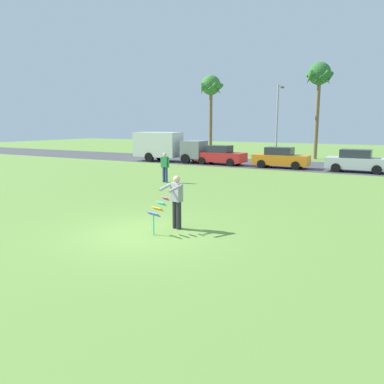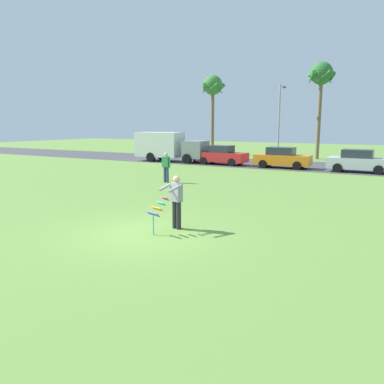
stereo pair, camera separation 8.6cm
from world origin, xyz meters
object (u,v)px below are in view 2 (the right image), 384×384
Objects in this scene: parked_car_silver at (359,161)px; palm_tree_right_near at (321,78)px; person_kite_flyer at (176,200)px; parked_car_red at (222,155)px; palm_tree_left_near at (213,89)px; parked_car_orange at (282,158)px; kite_held at (157,210)px; person_walker_near at (166,166)px; parked_truck_grey_van at (167,146)px; streetlight_pole at (280,117)px.

parked_car_silver is 0.46× the size of palm_tree_right_near.
parked_car_red is at bearing 111.13° from person_kite_flyer.
palm_tree_right_near reaches higher than palm_tree_left_near.
parked_car_orange is 5.46m from parked_car_silver.
kite_held is 0.65× the size of person_walker_near.
parked_truck_grey_van is at bearing 179.99° from parked_car_orange.
parked_car_silver is at bearing -42.66° from streetlight_pole.
person_kite_flyer is at bearing -83.55° from parked_car_orange.
palm_tree_right_near is (-4.77, 9.32, 6.85)m from parked_car_silver.
parked_truck_grey_van is at bearing -140.34° from palm_tree_right_near.
person_walker_near is at bearing -102.40° from palm_tree_right_near.
person_walker_near is at bearing 122.01° from kite_held.
palm_tree_right_near reaches higher than person_walker_near.
person_kite_flyer is at bearing -54.73° from person_walker_near.
parked_car_red is at bearing 0.00° from parked_truck_grey_van.
palm_tree_left_near reaches higher than parked_car_orange.
parked_car_silver is 11.41m from streetlight_pole.
palm_tree_right_near reaches higher than person_kite_flyer.
person_walker_near is (1.46, -10.60, 0.16)m from parked_car_red.
streetlight_pole reaches higher than person_kite_flyer.
streetlight_pole reaches higher than parked_car_red.
palm_tree_right_near is at bearing 0.85° from palm_tree_left_near.
person_kite_flyer is 0.41× the size of parked_car_orange.
kite_held is 0.13× the size of palm_tree_left_near.
palm_tree_left_near reaches higher than person_walker_near.
person_kite_flyer is at bearing -100.01° from parked_car_silver.
parked_car_red is at bearing 179.99° from parked_car_silver.
palm_tree_right_near is 5.25m from streetlight_pole.
parked_truck_grey_van is 0.79× the size of palm_tree_left_near.
palm_tree_left_near is at bearing 120.79° from parked_car_red.
parked_truck_grey_van is 0.97× the size of streetlight_pole.
parked_car_orange is at bearing -40.79° from palm_tree_left_near.
person_walker_near is at bearing -93.50° from streetlight_pole.
kite_held is at bearing -80.48° from streetlight_pole.
parked_truck_grey_van is 10.79m from palm_tree_left_near.
person_walker_near is (-4.38, -19.92, -6.69)m from palm_tree_right_near.
kite_held is 0.17× the size of parked_truck_grey_van.
streetlight_pole reaches higher than parked_car_silver.
kite_held is (-0.19, -0.77, -0.20)m from person_kite_flyer.
person_kite_flyer reaches higher than parked_car_orange.
palm_tree_left_near is at bearing 90.32° from parked_truck_grey_van.
parked_truck_grey_van is at bearing 122.89° from person_walker_near.
person_kite_flyer is at bearing -65.54° from palm_tree_left_near.
person_kite_flyer is 18.96m from parked_car_orange.
streetlight_pole is (8.01, -1.73, -3.13)m from palm_tree_left_near.
person_kite_flyer is 1.00× the size of person_walker_near.
parked_truck_grey_van reaches higher than person_kite_flyer.
palm_tree_right_near is (0.68, 9.32, 6.85)m from parked_car_orange.
streetlight_pole is (-8.05, 7.42, 3.22)m from parked_car_silver.
person_walker_near is (-3.70, -10.60, 0.16)m from parked_car_orange.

